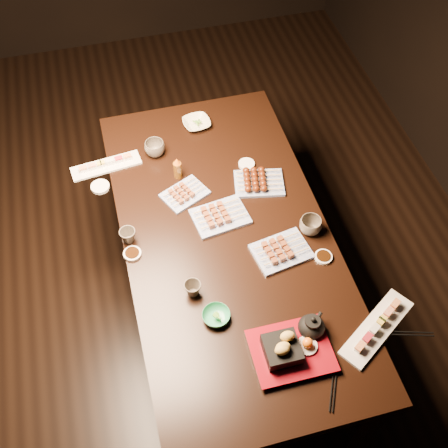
# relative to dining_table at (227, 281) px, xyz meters

# --- Properties ---
(ground) EXTENTS (5.00, 5.00, 0.00)m
(ground) POSITION_rel_dining_table_xyz_m (-0.40, 0.18, -0.38)
(ground) COLOR black
(ground) RESTS_ON ground
(dining_table) EXTENTS (1.41, 1.99, 0.75)m
(dining_table) POSITION_rel_dining_table_xyz_m (0.00, 0.00, 0.00)
(dining_table) COLOR black
(dining_table) RESTS_ON ground
(sushi_platter_near) EXTENTS (0.37, 0.29, 0.05)m
(sushi_platter_near) POSITION_rel_dining_table_xyz_m (0.45, -0.59, 0.40)
(sushi_platter_near) COLOR white
(sushi_platter_near) RESTS_ON dining_table
(sushi_platter_far) EXTENTS (0.34, 0.13, 0.04)m
(sushi_platter_far) POSITION_rel_dining_table_xyz_m (-0.46, 0.55, 0.40)
(sushi_platter_far) COLOR white
(sushi_platter_far) RESTS_ON dining_table
(yakitori_plate_center) EXTENTS (0.26, 0.21, 0.06)m
(yakitori_plate_center) POSITION_rel_dining_table_xyz_m (-0.00, 0.10, 0.41)
(yakitori_plate_center) COLOR #828EB6
(yakitori_plate_center) RESTS_ON dining_table
(yakitori_plate_right) EXTENTS (0.26, 0.21, 0.06)m
(yakitori_plate_right) POSITION_rel_dining_table_xyz_m (0.20, -0.15, 0.41)
(yakitori_plate_right) COLOR #828EB6
(yakitori_plate_right) RESTS_ON dining_table
(yakitori_plate_left) EXTENTS (0.24, 0.22, 0.05)m
(yakitori_plate_left) POSITION_rel_dining_table_xyz_m (-0.13, 0.28, 0.40)
(yakitori_plate_left) COLOR #828EB6
(yakitori_plate_left) RESTS_ON dining_table
(tsukune_plate) EXTENTS (0.26, 0.21, 0.06)m
(tsukune_plate) POSITION_rel_dining_table_xyz_m (0.22, 0.25, 0.40)
(tsukune_plate) COLOR #828EB6
(tsukune_plate) RESTS_ON dining_table
(edamame_bowl_green) EXTENTS (0.13, 0.13, 0.03)m
(edamame_bowl_green) POSITION_rel_dining_table_xyz_m (-0.15, -0.38, 0.39)
(edamame_bowl_green) COLOR #2F925F
(edamame_bowl_green) RESTS_ON dining_table
(edamame_bowl_cream) EXTENTS (0.15, 0.15, 0.03)m
(edamame_bowl_cream) POSITION_rel_dining_table_xyz_m (0.03, 0.72, 0.39)
(edamame_bowl_cream) COLOR beige
(edamame_bowl_cream) RESTS_ON dining_table
(tempura_tray) EXTENTS (0.31, 0.25, 0.11)m
(tempura_tray) POSITION_rel_dining_table_xyz_m (0.09, -0.60, 0.43)
(tempura_tray) COLOR black
(tempura_tray) RESTS_ON dining_table
(teacup_near_left) EXTENTS (0.08, 0.08, 0.07)m
(teacup_near_left) POSITION_rel_dining_table_xyz_m (-0.21, -0.25, 0.41)
(teacup_near_left) COLOR #4E463C
(teacup_near_left) RESTS_ON dining_table
(teacup_mid_right) EXTENTS (0.14, 0.14, 0.08)m
(teacup_mid_right) POSITION_rel_dining_table_xyz_m (0.36, -0.07, 0.41)
(teacup_mid_right) COLOR #4E463C
(teacup_mid_right) RESTS_ON dining_table
(teacup_far_left) EXTENTS (0.10, 0.10, 0.07)m
(teacup_far_left) POSITION_rel_dining_table_xyz_m (-0.42, 0.08, 0.41)
(teacup_far_left) COLOR #4E463C
(teacup_far_left) RESTS_ON dining_table
(teacup_far_right) EXTENTS (0.13, 0.13, 0.08)m
(teacup_far_right) POSITION_rel_dining_table_xyz_m (-0.21, 0.57, 0.41)
(teacup_far_right) COLOR #4E463C
(teacup_far_right) RESTS_ON dining_table
(teapot) EXTENTS (0.17, 0.17, 0.10)m
(teapot) POSITION_rel_dining_table_xyz_m (0.19, -0.53, 0.43)
(teapot) COLOR black
(teapot) RESTS_ON dining_table
(condiment_bottle) EXTENTS (0.05, 0.05, 0.12)m
(condiment_bottle) POSITION_rel_dining_table_xyz_m (-0.13, 0.40, 0.43)
(condiment_bottle) COLOR #65390D
(condiment_bottle) RESTS_ON dining_table
(sauce_dish_west) EXTENTS (0.11, 0.11, 0.01)m
(sauce_dish_west) POSITION_rel_dining_table_xyz_m (-0.42, 0.00, 0.38)
(sauce_dish_west) COLOR white
(sauce_dish_west) RESTS_ON dining_table
(sauce_dish_east) EXTENTS (0.08, 0.08, 0.01)m
(sauce_dish_east) POSITION_rel_dining_table_xyz_m (0.20, 0.39, 0.38)
(sauce_dish_east) COLOR white
(sauce_dish_east) RESTS_ON dining_table
(sauce_dish_se) EXTENTS (0.11, 0.11, 0.01)m
(sauce_dish_se) POSITION_rel_dining_table_xyz_m (0.37, -0.22, 0.38)
(sauce_dish_se) COLOR white
(sauce_dish_se) RESTS_ON dining_table
(sauce_dish_nw) EXTENTS (0.11, 0.11, 0.02)m
(sauce_dish_nw) POSITION_rel_dining_table_xyz_m (-0.50, 0.42, 0.38)
(sauce_dish_nw) COLOR white
(sauce_dish_nw) RESTS_ON dining_table
(chopsticks_near) EXTENTS (0.11, 0.19, 0.01)m
(chopsticks_near) POSITION_rel_dining_table_xyz_m (0.20, -0.76, 0.38)
(chopsticks_near) COLOR black
(chopsticks_near) RESTS_ON dining_table
(chopsticks_se) EXTENTS (0.23, 0.09, 0.01)m
(chopsticks_se) POSITION_rel_dining_table_xyz_m (0.54, -0.63, 0.38)
(chopsticks_se) COLOR black
(chopsticks_se) RESTS_ON dining_table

